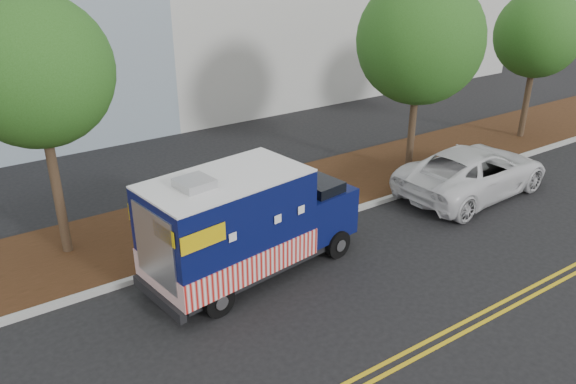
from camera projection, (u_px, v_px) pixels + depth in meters
ground at (294, 260)px, 15.40m from camera, size 120.00×120.00×0.00m
curb at (267, 237)px, 16.43m from camera, size 120.00×0.18×0.15m
mulch_strip at (232, 211)px, 18.02m from camera, size 120.00×4.00×0.15m
centerline_near at (411, 349)px, 12.03m from camera, size 120.00×0.10×0.01m
centerline_far at (420, 356)px, 11.84m from camera, size 120.00×0.10×0.01m
tree_a at (35, 72)px, 13.57m from camera, size 3.79×3.79×7.04m
tree_c at (420, 41)px, 19.23m from camera, size 4.40×4.40×7.09m
tree_d at (538, 34)px, 22.94m from camera, size 3.55×3.55×6.30m
sign_post at (174, 222)px, 14.87m from camera, size 0.06×0.06×2.40m
food_truck at (244, 227)px, 14.20m from camera, size 6.11×2.95×3.10m
white_car at (473, 171)px, 19.15m from camera, size 6.09×3.10×1.65m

